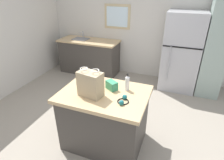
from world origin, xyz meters
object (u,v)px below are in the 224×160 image
object	(u,v)px
tall_cabinet	(216,45)
bottle	(127,83)
shopping_bag	(90,84)
small_box	(112,85)
refrigerator	(181,52)
kitchen_island	(105,118)
ear_defenders	(123,100)

from	to	relation	value
tall_cabinet	bottle	size ratio (longest dim) A/B	8.73
shopping_bag	tall_cabinet	bearing A→B (deg)	54.93
shopping_bag	bottle	size ratio (longest dim) A/B	1.53
tall_cabinet	small_box	size ratio (longest dim) A/B	13.21
refrigerator	bottle	bearing A→B (deg)	-106.72
kitchen_island	bottle	bearing A→B (deg)	33.12
bottle	ear_defenders	size ratio (longest dim) A/B	1.26
kitchen_island	bottle	xyz separation A→B (m)	(0.27, 0.18, 0.56)
refrigerator	bottle	distance (m)	2.19
tall_cabinet	shopping_bag	world-z (taller)	tall_cabinet
kitchen_island	refrigerator	size ratio (longest dim) A/B	0.69
kitchen_island	ear_defenders	world-z (taller)	ear_defenders
refrigerator	shopping_bag	xyz separation A→B (m)	(-1.04, -2.40, 0.20)
ear_defenders	tall_cabinet	bearing A→B (deg)	62.72
shopping_bag	kitchen_island	bearing A→B (deg)	43.44
tall_cabinet	ear_defenders	bearing A→B (deg)	-117.28
small_box	bottle	xyz separation A→B (m)	(0.21, 0.05, 0.05)
ear_defenders	kitchen_island	bearing A→B (deg)	158.32
ear_defenders	small_box	bearing A→B (deg)	135.13
tall_cabinet	small_box	world-z (taller)	tall_cabinet
refrigerator	tall_cabinet	xyz separation A→B (m)	(0.65, 0.00, 0.23)
small_box	ear_defenders	world-z (taller)	small_box
kitchen_island	bottle	world-z (taller)	bottle
kitchen_island	ear_defenders	bearing A→B (deg)	-21.68
kitchen_island	refrigerator	xyz separation A→B (m)	(0.90, 2.27, 0.42)
tall_cabinet	bottle	world-z (taller)	tall_cabinet
kitchen_island	bottle	distance (m)	0.65
shopping_bag	small_box	distance (m)	0.34
refrigerator	ear_defenders	size ratio (longest dim) A/B	8.70
kitchen_island	refrigerator	bearing A→B (deg)	68.35
tall_cabinet	bottle	bearing A→B (deg)	-121.38
tall_cabinet	small_box	bearing A→B (deg)	-124.70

